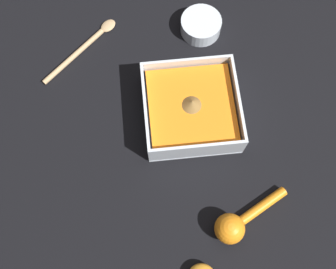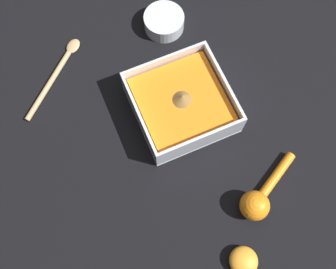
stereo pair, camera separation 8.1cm
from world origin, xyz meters
The scene contains 5 objects.
ground_plane centered at (0.00, 0.00, 0.00)m, with size 4.00×4.00×0.00m, color black.
square_dish centered at (-0.03, 0.04, 0.03)m, with size 0.20×0.20×0.07m.
spice_bowl centered at (0.18, -0.01, 0.02)m, with size 0.10×0.10×0.04m.
lemon_squeezer centered at (-0.28, -0.02, 0.03)m, with size 0.10×0.16×0.06m.
wooden_spoon centered at (0.16, 0.27, 0.01)m, with size 0.17×0.18×0.01m.
Camera 1 is at (-0.36, 0.13, 0.80)m, focal length 42.00 mm.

